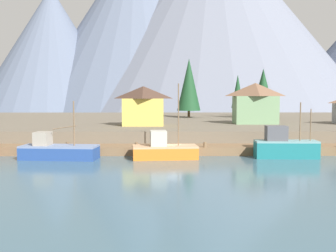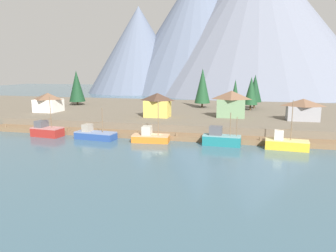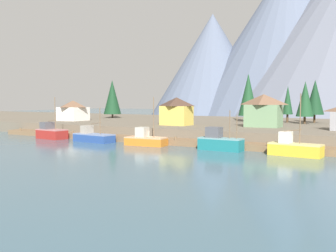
{
  "view_description": "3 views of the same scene",
  "coord_description": "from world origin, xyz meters",
  "px_view_note": "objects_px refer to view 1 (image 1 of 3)",
  "views": [
    {
      "loc": [
        -0.62,
        -47.7,
        7.11
      ],
      "look_at": [
        -0.28,
        3.04,
        3.28
      ],
      "focal_mm": 44.33,
      "sensor_mm": 36.0,
      "label": 1
    },
    {
      "loc": [
        16.95,
        -58.88,
        13.93
      ],
      "look_at": [
        1.76,
        2.38,
        2.55
      ],
      "focal_mm": 33.33,
      "sensor_mm": 36.0,
      "label": 2
    },
    {
      "loc": [
        36.97,
        -57.54,
        7.9
      ],
      "look_at": [
        1.62,
        1.68,
        3.24
      ],
      "focal_mm": 41.75,
      "sensor_mm": 36.0,
      "label": 3
    }
  ],
  "objects_px": {
    "fishing_boat_blue": "(58,151)",
    "conifer_back_left": "(189,85)",
    "conifer_near_right": "(263,90)",
    "conifer_mid_left": "(263,88)",
    "conifer_near_left": "(238,92)",
    "fishing_boat_teal": "(284,146)",
    "house_green": "(255,103)",
    "fishing_boat_orange": "(164,150)",
    "house_yellow": "(143,105)"
  },
  "relations": [
    {
      "from": "fishing_boat_orange",
      "to": "conifer_back_left",
      "type": "distance_m",
      "value": 39.51
    },
    {
      "from": "conifer_near_right",
      "to": "conifer_mid_left",
      "type": "relative_size",
      "value": 0.95
    },
    {
      "from": "house_yellow",
      "to": "conifer_mid_left",
      "type": "bearing_deg",
      "value": 45.42
    },
    {
      "from": "fishing_boat_orange",
      "to": "house_green",
      "type": "bearing_deg",
      "value": 48.84
    },
    {
      "from": "fishing_boat_orange",
      "to": "conifer_back_left",
      "type": "bearing_deg",
      "value": 77.21
    },
    {
      "from": "conifer_mid_left",
      "to": "conifer_back_left",
      "type": "distance_m",
      "value": 15.63
    },
    {
      "from": "conifer_mid_left",
      "to": "fishing_boat_blue",
      "type": "bearing_deg",
      "value": -128.55
    },
    {
      "from": "fishing_boat_blue",
      "to": "house_yellow",
      "type": "distance_m",
      "value": 19.18
    },
    {
      "from": "fishing_boat_orange",
      "to": "conifer_near_right",
      "type": "distance_m",
      "value": 40.73
    },
    {
      "from": "fishing_boat_blue",
      "to": "conifer_near_right",
      "type": "bearing_deg",
      "value": 54.31
    },
    {
      "from": "fishing_boat_teal",
      "to": "house_yellow",
      "type": "height_order",
      "value": "house_yellow"
    },
    {
      "from": "fishing_boat_blue",
      "to": "conifer_back_left",
      "type": "relative_size",
      "value": 0.73
    },
    {
      "from": "fishing_boat_orange",
      "to": "conifer_back_left",
      "type": "height_order",
      "value": "conifer_back_left"
    },
    {
      "from": "fishing_boat_orange",
      "to": "house_yellow",
      "type": "height_order",
      "value": "house_yellow"
    },
    {
      "from": "conifer_near_right",
      "to": "conifer_mid_left",
      "type": "xyz_separation_m",
      "value": [
        1.15,
        5.11,
        0.41
      ]
    },
    {
      "from": "house_yellow",
      "to": "fishing_boat_teal",
      "type": "bearing_deg",
      "value": -43.42
    },
    {
      "from": "conifer_near_left",
      "to": "conifer_back_left",
      "type": "relative_size",
      "value": 0.73
    },
    {
      "from": "house_yellow",
      "to": "house_green",
      "type": "bearing_deg",
      "value": 12.04
    },
    {
      "from": "fishing_boat_blue",
      "to": "fishing_boat_teal",
      "type": "relative_size",
      "value": 1.23
    },
    {
      "from": "conifer_back_left",
      "to": "conifer_near_left",
      "type": "bearing_deg",
      "value": -2.02
    },
    {
      "from": "fishing_boat_orange",
      "to": "conifer_mid_left",
      "type": "bearing_deg",
      "value": 57.66
    },
    {
      "from": "fishing_boat_teal",
      "to": "house_green",
      "type": "xyz_separation_m",
      "value": [
        0.88,
        19.59,
        4.51
      ]
    },
    {
      "from": "fishing_boat_teal",
      "to": "conifer_near_left",
      "type": "distance_m",
      "value": 38.02
    },
    {
      "from": "house_green",
      "to": "conifer_back_left",
      "type": "xyz_separation_m",
      "value": [
        -9.54,
        18.21,
        3.34
      ]
    },
    {
      "from": "conifer_near_left",
      "to": "conifer_near_right",
      "type": "height_order",
      "value": "conifer_near_right"
    },
    {
      "from": "house_green",
      "to": "conifer_near_right",
      "type": "xyz_separation_m",
      "value": [
        4.8,
        15.05,
        2.25
      ]
    },
    {
      "from": "conifer_near_right",
      "to": "conifer_back_left",
      "type": "distance_m",
      "value": 14.73
    },
    {
      "from": "fishing_boat_blue",
      "to": "conifer_near_left",
      "type": "relative_size",
      "value": 1.0
    },
    {
      "from": "fishing_boat_orange",
      "to": "conifer_near_right",
      "type": "relative_size",
      "value": 0.88
    },
    {
      "from": "fishing_boat_blue",
      "to": "conifer_near_right",
      "type": "relative_size",
      "value": 0.91
    },
    {
      "from": "conifer_mid_left",
      "to": "conifer_back_left",
      "type": "relative_size",
      "value": 0.84
    },
    {
      "from": "conifer_near_left",
      "to": "conifer_near_right",
      "type": "distance_m",
      "value": 5.33
    },
    {
      "from": "conifer_back_left",
      "to": "house_yellow",
      "type": "bearing_deg",
      "value": -110.18
    },
    {
      "from": "fishing_boat_orange",
      "to": "house_yellow",
      "type": "bearing_deg",
      "value": 95.4
    },
    {
      "from": "fishing_boat_blue",
      "to": "conifer_mid_left",
      "type": "xyz_separation_m",
      "value": [
        32.21,
        40.42,
        7.54
      ]
    },
    {
      "from": "fishing_boat_blue",
      "to": "conifer_near_left",
      "type": "xyz_separation_m",
      "value": [
        26.54,
        38.12,
        6.83
      ]
    },
    {
      "from": "house_yellow",
      "to": "conifer_near_right",
      "type": "distance_m",
      "value": 29.37
    },
    {
      "from": "house_green",
      "to": "conifer_near_left",
      "type": "relative_size",
      "value": 0.8
    },
    {
      "from": "conifer_near_right",
      "to": "conifer_back_left",
      "type": "relative_size",
      "value": 0.8
    },
    {
      "from": "conifer_near_right",
      "to": "conifer_near_left",
      "type": "bearing_deg",
      "value": 148.06
    },
    {
      "from": "fishing_boat_teal",
      "to": "fishing_boat_orange",
      "type": "bearing_deg",
      "value": -175.7
    },
    {
      "from": "fishing_boat_teal",
      "to": "conifer_back_left",
      "type": "height_order",
      "value": "conifer_back_left"
    },
    {
      "from": "fishing_boat_orange",
      "to": "conifer_near_left",
      "type": "bearing_deg",
      "value": 63.31
    },
    {
      "from": "fishing_boat_teal",
      "to": "conifer_near_left",
      "type": "bearing_deg",
      "value": 90.21
    },
    {
      "from": "fishing_boat_teal",
      "to": "conifer_mid_left",
      "type": "relative_size",
      "value": 0.7
    },
    {
      "from": "fishing_boat_blue",
      "to": "conifer_near_left",
      "type": "height_order",
      "value": "conifer_near_left"
    },
    {
      "from": "conifer_mid_left",
      "to": "conifer_near_left",
      "type": "bearing_deg",
      "value": -157.9
    },
    {
      "from": "conifer_mid_left",
      "to": "conifer_near_right",
      "type": "bearing_deg",
      "value": -102.72
    },
    {
      "from": "house_yellow",
      "to": "conifer_near_right",
      "type": "bearing_deg",
      "value": 40.0
    },
    {
      "from": "house_green",
      "to": "conifer_back_left",
      "type": "height_order",
      "value": "conifer_back_left"
    }
  ]
}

